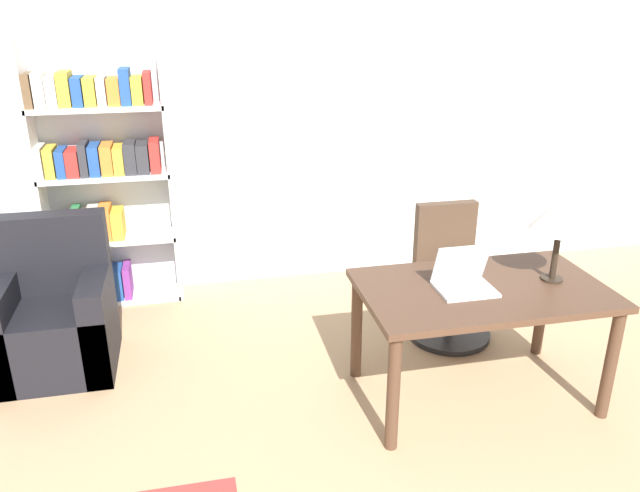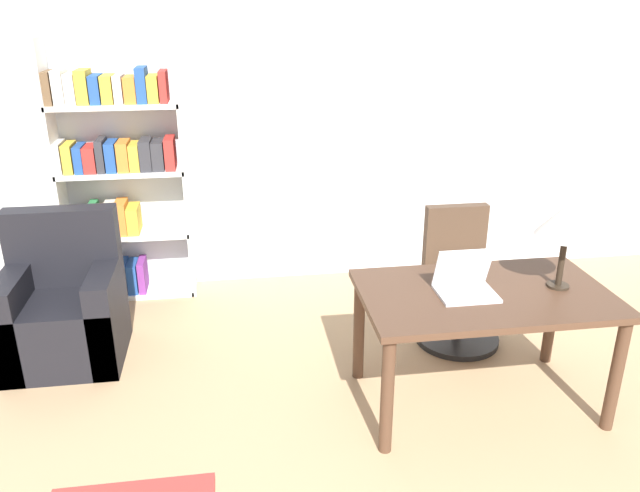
% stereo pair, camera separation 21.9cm
% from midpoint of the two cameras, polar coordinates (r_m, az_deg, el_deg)
% --- Properties ---
extents(wall_back, '(8.00, 0.06, 2.70)m').
position_cam_midpoint_polar(wall_back, '(5.10, -1.38, 11.37)').
color(wall_back, silver).
rests_on(wall_back, ground_plane).
extents(desk, '(1.40, 0.84, 0.73)m').
position_cam_midpoint_polar(desk, '(3.70, 16.38, -5.45)').
color(desk, '#4C3323').
rests_on(desk, ground_plane).
extents(laptop, '(0.32, 0.26, 0.26)m').
position_cam_midpoint_polar(laptop, '(3.59, 14.82, -3.38)').
color(laptop, silver).
rests_on(laptop, desk).
extents(table_lamp, '(0.34, 0.34, 0.51)m').
position_cam_midpoint_polar(table_lamp, '(3.71, 23.31, 2.14)').
color(table_lamp, '#2D2319').
rests_on(table_lamp, desk).
extents(office_chair, '(0.58, 0.58, 0.94)m').
position_cam_midpoint_polar(office_chair, '(4.48, 13.86, -3.60)').
color(office_chair, black).
rests_on(office_chair, ground_plane).
extents(armchair, '(0.72, 0.65, 0.99)m').
position_cam_midpoint_polar(armchair, '(4.42, -20.98, -5.71)').
color(armchair, black).
rests_on(armchair, ground_plane).
extents(bookshelf, '(0.98, 0.28, 2.02)m').
position_cam_midpoint_polar(bookshelf, '(5.02, -16.99, 5.72)').
color(bookshelf, white).
rests_on(bookshelf, ground_plane).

